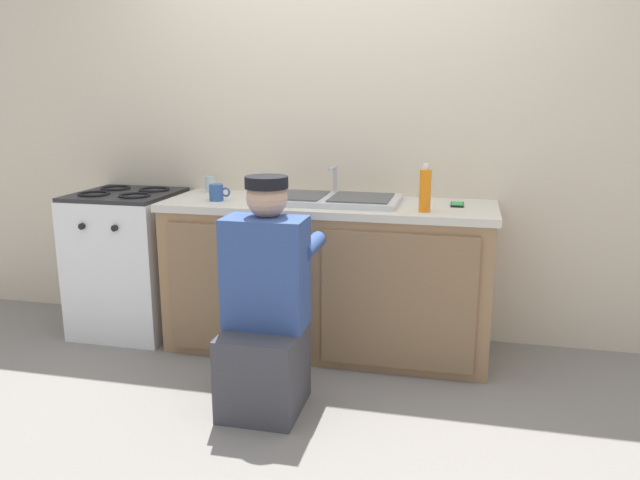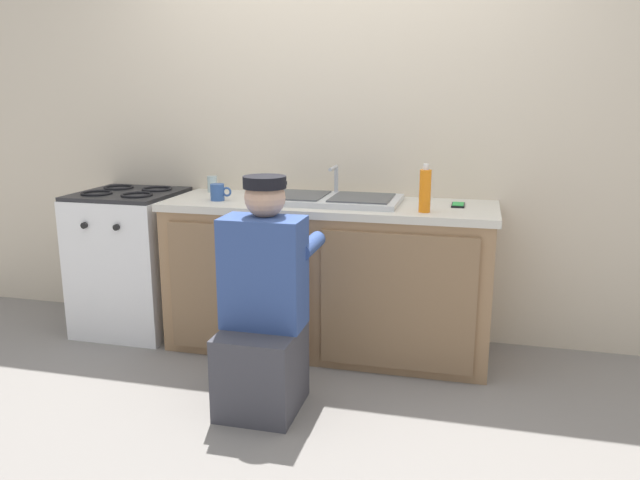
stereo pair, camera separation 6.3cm
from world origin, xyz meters
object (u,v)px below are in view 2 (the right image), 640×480
(water_glass, at_px, (212,184))
(cell_phone, at_px, (458,205))
(coffee_mug, at_px, (218,192))
(plumber_person, at_px, (263,314))
(stove_range, at_px, (132,261))
(soap_bottle_orange, at_px, (425,190))
(sink_double_basin, at_px, (329,199))

(water_glass, distance_m, cell_phone, 1.51)
(coffee_mug, bearing_deg, plumber_person, -53.37)
(stove_range, height_order, soap_bottle_orange, soap_bottle_orange)
(water_glass, bearing_deg, cell_phone, -4.87)
(soap_bottle_orange, bearing_deg, water_glass, 165.03)
(stove_range, xyz_separation_m, coffee_mug, (0.64, -0.10, 0.48))
(cell_phone, bearing_deg, sink_double_basin, -175.44)
(cell_phone, bearing_deg, soap_bottle_orange, -125.37)
(sink_double_basin, relative_size, coffee_mug, 6.35)
(sink_double_basin, distance_m, plumber_person, 0.89)
(water_glass, bearing_deg, sink_double_basin, -13.18)
(water_glass, relative_size, cell_phone, 0.71)
(plumber_person, distance_m, soap_bottle_orange, 1.05)
(sink_double_basin, bearing_deg, plumber_person, -99.65)
(stove_range, relative_size, cell_phone, 6.39)
(coffee_mug, xyz_separation_m, water_glass, (-0.16, 0.29, 0.00))
(soap_bottle_orange, distance_m, cell_phone, 0.30)
(stove_range, bearing_deg, cell_phone, 1.70)
(stove_range, distance_m, soap_bottle_orange, 1.91)
(sink_double_basin, relative_size, cell_phone, 5.71)
(stove_range, bearing_deg, coffee_mug, -8.81)
(coffee_mug, bearing_deg, sink_double_basin, 9.17)
(plumber_person, bearing_deg, sink_double_basin, 80.35)
(water_glass, bearing_deg, soap_bottle_orange, -14.97)
(sink_double_basin, height_order, water_glass, sink_double_basin)
(coffee_mug, bearing_deg, water_glass, 119.32)
(soap_bottle_orange, height_order, water_glass, soap_bottle_orange)
(coffee_mug, relative_size, water_glass, 1.26)
(plumber_person, bearing_deg, water_glass, 124.56)
(soap_bottle_orange, bearing_deg, coffee_mug, 176.51)
(cell_phone, bearing_deg, plumber_person, -135.56)
(stove_range, xyz_separation_m, water_glass, (0.48, 0.19, 0.48))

